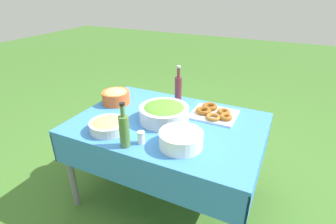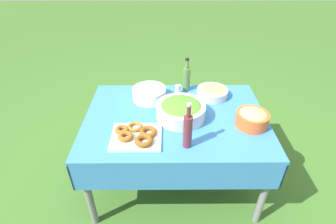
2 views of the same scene
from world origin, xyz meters
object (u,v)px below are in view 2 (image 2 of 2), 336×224
wine_bottle (188,130)px  olive_oil_bottle (186,78)px  salad_bowl (181,110)px  plate_stack (149,94)px  pasta_bowl (252,118)px  bread_bowl (212,92)px  donut_platter (137,135)px

wine_bottle → olive_oil_bottle: bearing=-93.1°
salad_bowl → plate_stack: 0.35m
pasta_bowl → plate_stack: bearing=-25.8°
olive_oil_bottle → bread_bowl: (-0.21, 0.11, -0.07)m
olive_oil_bottle → plate_stack: bearing=25.6°
pasta_bowl → wine_bottle: 0.51m
wine_bottle → bread_bowl: 0.65m
olive_oil_bottle → bread_bowl: 0.24m
salad_bowl → olive_oil_bottle: (-0.06, -0.40, 0.05)m
salad_bowl → olive_oil_bottle: olive_oil_bottle is taller
pasta_bowl → olive_oil_bottle: bearing=-49.5°
pasta_bowl → olive_oil_bottle: size_ratio=0.78×
wine_bottle → bread_bowl: size_ratio=1.27×
wine_bottle → bread_bowl: bearing=-112.3°
wine_bottle → salad_bowl: bearing=-85.1°
wine_bottle → donut_platter: bearing=-13.7°
salad_bowl → bread_bowl: (-0.27, -0.29, -0.02)m
pasta_bowl → plate_stack: 0.81m
salad_bowl → wine_bottle: 0.31m
donut_platter → plate_stack: 0.49m
salad_bowl → donut_platter: (0.30, 0.23, -0.04)m
salad_bowl → pasta_bowl: 0.50m
pasta_bowl → wine_bottle: (0.46, 0.21, 0.06)m
olive_oil_bottle → bread_bowl: olive_oil_bottle is taller
plate_stack → bread_bowl: bearing=-175.7°
plate_stack → olive_oil_bottle: size_ratio=0.93×
pasta_bowl → donut_platter: bearing=9.4°
plate_stack → wine_bottle: 0.63m
donut_platter → plate_stack: size_ratio=1.23×
pasta_bowl → olive_oil_bottle: (0.42, -0.50, 0.05)m
donut_platter → wine_bottle: 0.35m
plate_stack → salad_bowl: bearing=133.4°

